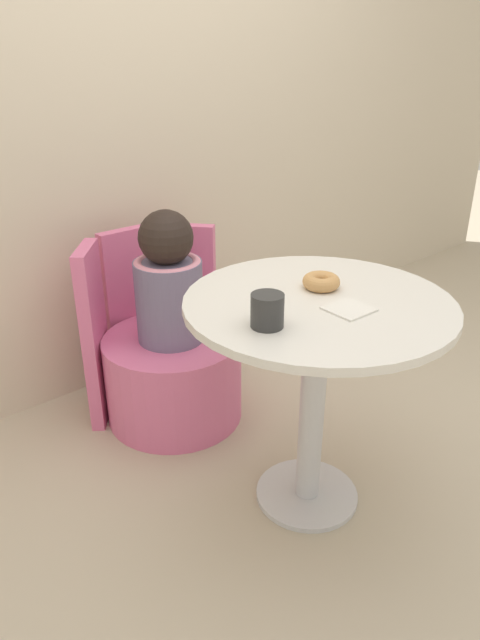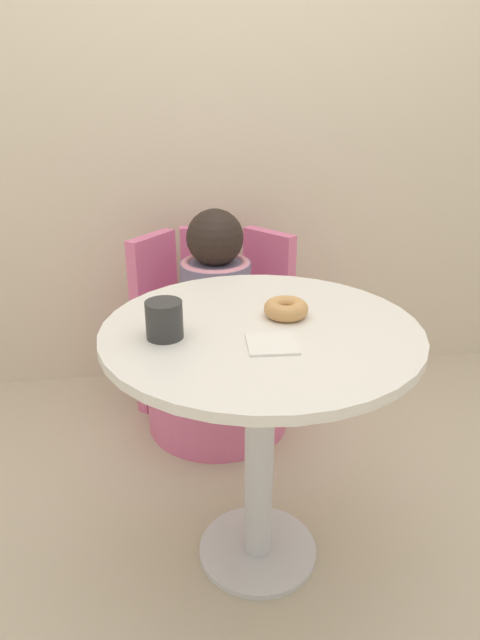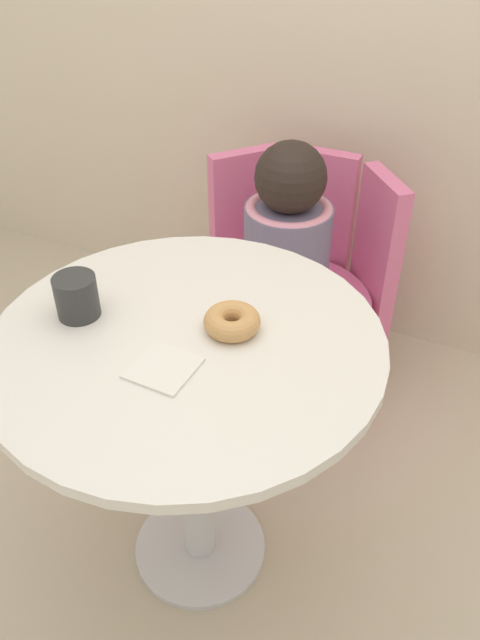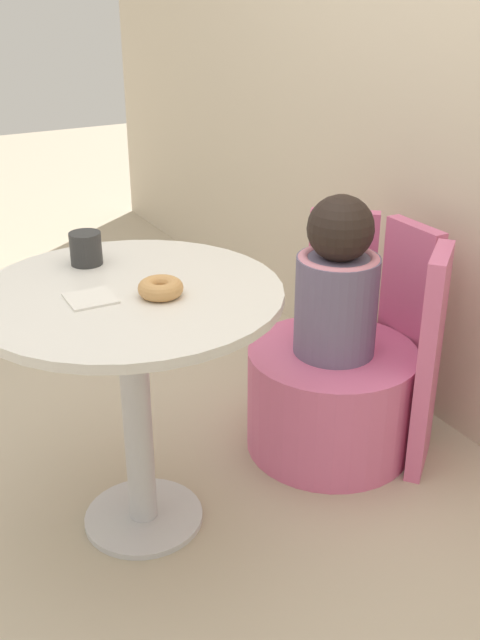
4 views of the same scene
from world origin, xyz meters
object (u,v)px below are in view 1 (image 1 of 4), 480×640
object	(u,v)px
round_table	(316,346)
tub_chair	(174,377)
child_figure	(168,282)
donut	(321,282)
cup	(267,311)

from	to	relation	value
round_table	tub_chair	size ratio (longest dim) A/B	1.43
round_table	child_figure	xyz separation A→B (m)	(-0.05, 0.70, 0.01)
donut	cup	xyz separation A→B (m)	(-0.31, -0.09, 0.02)
round_table	donut	bearing A→B (deg)	38.40
child_figure	cup	world-z (taller)	child_figure
round_table	cup	distance (m)	0.31
donut	cup	size ratio (longest dim) A/B	1.27
round_table	tub_chair	bearing A→B (deg)	94.36
donut	cup	world-z (taller)	cup
child_figure	donut	world-z (taller)	child_figure
round_table	cup	xyz separation A→B (m)	(-0.23, -0.03, 0.19)
round_table	donut	size ratio (longest dim) A/B	6.95
cup	donut	bearing A→B (deg)	15.67
child_figure	cup	bearing A→B (deg)	-103.99
tub_chair	donut	xyz separation A→B (m)	(0.13, -0.64, 0.57)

